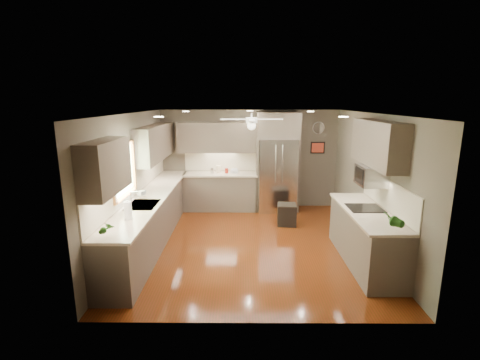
{
  "coord_description": "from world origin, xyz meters",
  "views": [
    {
      "loc": [
        -0.18,
        -6.35,
        2.73
      ],
      "look_at": [
        -0.22,
        0.6,
        1.13
      ],
      "focal_mm": 26.0,
      "sensor_mm": 36.0,
      "label": 1
    }
  ],
  "objects_px": {
    "bowl": "(234,172)",
    "stool": "(287,214)",
    "canister_b": "(212,170)",
    "microwave": "(371,175)",
    "canister_c": "(219,169)",
    "refrigerator": "(277,164)",
    "potted_plant_right": "(394,220)",
    "potted_plant_left": "(107,228)",
    "canister_d": "(227,171)",
    "paper_towel": "(128,211)",
    "soap_bottle": "(142,193)"
  },
  "relations": [
    {
      "from": "refrigerator",
      "to": "potted_plant_left",
      "type": "bearing_deg",
      "value": -122.35
    },
    {
      "from": "canister_d",
      "to": "paper_towel",
      "type": "distance_m",
      "value": 3.74
    },
    {
      "from": "canister_c",
      "to": "refrigerator",
      "type": "relative_size",
      "value": 0.08
    },
    {
      "from": "bowl",
      "to": "stool",
      "type": "height_order",
      "value": "bowl"
    },
    {
      "from": "canister_b",
      "to": "refrigerator",
      "type": "bearing_deg",
      "value": -1.48
    },
    {
      "from": "canister_c",
      "to": "potted_plant_right",
      "type": "distance_m",
      "value": 4.86
    },
    {
      "from": "canister_c",
      "to": "canister_d",
      "type": "bearing_deg",
      "value": -14.82
    },
    {
      "from": "bowl",
      "to": "paper_towel",
      "type": "height_order",
      "value": "paper_towel"
    },
    {
      "from": "refrigerator",
      "to": "microwave",
      "type": "relative_size",
      "value": 4.45
    },
    {
      "from": "potted_plant_right",
      "to": "refrigerator",
      "type": "xyz_separation_m",
      "value": [
        -1.22,
        3.95,
        0.07
      ]
    },
    {
      "from": "soap_bottle",
      "to": "microwave",
      "type": "relative_size",
      "value": 0.37
    },
    {
      "from": "canister_c",
      "to": "potted_plant_left",
      "type": "relative_size",
      "value": 0.64
    },
    {
      "from": "canister_d",
      "to": "paper_towel",
      "type": "xyz_separation_m",
      "value": [
        -1.36,
        -3.48,
        0.08
      ]
    },
    {
      "from": "potted_plant_right",
      "to": "bowl",
      "type": "height_order",
      "value": "potted_plant_right"
    },
    {
      "from": "soap_bottle",
      "to": "refrigerator",
      "type": "bearing_deg",
      "value": 39.35
    },
    {
      "from": "canister_b",
      "to": "microwave",
      "type": "relative_size",
      "value": 0.24
    },
    {
      "from": "potted_plant_left",
      "to": "refrigerator",
      "type": "height_order",
      "value": "refrigerator"
    },
    {
      "from": "bowl",
      "to": "stool",
      "type": "bearing_deg",
      "value": -43.09
    },
    {
      "from": "potted_plant_right",
      "to": "stool",
      "type": "bearing_deg",
      "value": 111.01
    },
    {
      "from": "canister_d",
      "to": "microwave",
      "type": "height_order",
      "value": "microwave"
    },
    {
      "from": "canister_b",
      "to": "paper_towel",
      "type": "bearing_deg",
      "value": -106.01
    },
    {
      "from": "soap_bottle",
      "to": "paper_towel",
      "type": "bearing_deg",
      "value": -84.04
    },
    {
      "from": "canister_d",
      "to": "bowl",
      "type": "bearing_deg",
      "value": -6.57
    },
    {
      "from": "canister_d",
      "to": "microwave",
      "type": "distance_m",
      "value": 3.81
    },
    {
      "from": "canister_c",
      "to": "bowl",
      "type": "height_order",
      "value": "canister_c"
    },
    {
      "from": "potted_plant_left",
      "to": "stool",
      "type": "bearing_deg",
      "value": 48.07
    },
    {
      "from": "soap_bottle",
      "to": "canister_d",
      "type": "bearing_deg",
      "value": 57.16
    },
    {
      "from": "canister_c",
      "to": "paper_towel",
      "type": "bearing_deg",
      "value": -108.15
    },
    {
      "from": "potted_plant_right",
      "to": "refrigerator",
      "type": "distance_m",
      "value": 4.13
    },
    {
      "from": "potted_plant_right",
      "to": "stool",
      "type": "distance_m",
      "value": 3.17
    },
    {
      "from": "soap_bottle",
      "to": "stool",
      "type": "relative_size",
      "value": 0.43
    },
    {
      "from": "refrigerator",
      "to": "paper_towel",
      "type": "bearing_deg",
      "value": -127.44
    },
    {
      "from": "canister_c",
      "to": "canister_d",
      "type": "relative_size",
      "value": 1.43
    },
    {
      "from": "canister_b",
      "to": "canister_c",
      "type": "bearing_deg",
      "value": 18.79
    },
    {
      "from": "paper_towel",
      "to": "potted_plant_left",
      "type": "bearing_deg",
      "value": -92.36
    },
    {
      "from": "potted_plant_right",
      "to": "stool",
      "type": "height_order",
      "value": "potted_plant_right"
    },
    {
      "from": "potted_plant_left",
      "to": "canister_c",
      "type": "bearing_deg",
      "value": 74.54
    },
    {
      "from": "microwave",
      "to": "paper_towel",
      "type": "relative_size",
      "value": 1.82
    },
    {
      "from": "potted_plant_right",
      "to": "paper_towel",
      "type": "bearing_deg",
      "value": 172.42
    },
    {
      "from": "potted_plant_right",
      "to": "microwave",
      "type": "xyz_separation_m",
      "value": [
        0.11,
        1.24,
        0.36
      ]
    },
    {
      "from": "canister_c",
      "to": "soap_bottle",
      "type": "distance_m",
      "value": 2.68
    },
    {
      "from": "canister_b",
      "to": "potted_plant_right",
      "type": "height_order",
      "value": "potted_plant_right"
    },
    {
      "from": "canister_b",
      "to": "potted_plant_left",
      "type": "height_order",
      "value": "potted_plant_left"
    },
    {
      "from": "bowl",
      "to": "stool",
      "type": "relative_size",
      "value": 0.44
    },
    {
      "from": "canister_d",
      "to": "soap_bottle",
      "type": "distance_m",
      "value": 2.74
    },
    {
      "from": "bowl",
      "to": "canister_c",
      "type": "bearing_deg",
      "value": 169.17
    },
    {
      "from": "bowl",
      "to": "microwave",
      "type": "height_order",
      "value": "microwave"
    },
    {
      "from": "canister_b",
      "to": "bowl",
      "type": "relative_size",
      "value": 0.62
    },
    {
      "from": "canister_c",
      "to": "canister_b",
      "type": "bearing_deg",
      "value": -161.21
    },
    {
      "from": "canister_d",
      "to": "potted_plant_right",
      "type": "xyz_separation_m",
      "value": [
        2.49,
        -3.99,
        0.12
      ]
    }
  ]
}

